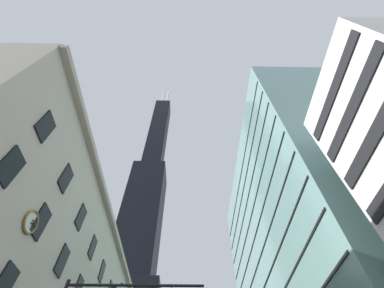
% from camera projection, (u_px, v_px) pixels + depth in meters
% --- Properties ---
extents(dark_skyscraper, '(22.78, 22.78, 200.31)m').
position_uv_depth(dark_skyscraper, '(137.00, 244.00, 98.22)').
color(dark_skyscraper, black).
rests_on(dark_skyscraper, ground).
extents(glass_office_midrise, '(16.67, 47.29, 50.46)m').
position_uv_depth(glass_office_midrise, '(306.00, 254.00, 43.01)').
color(glass_office_midrise, gray).
rests_on(glass_office_midrise, ground).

